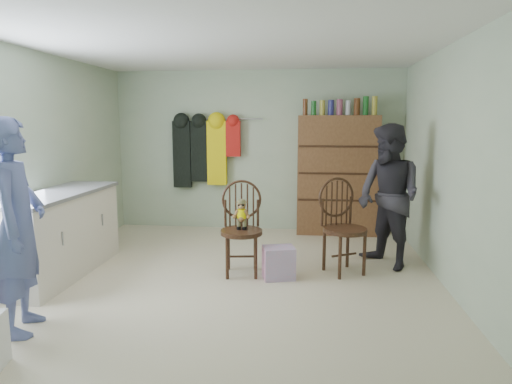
# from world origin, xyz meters

# --- Properties ---
(ground_plane) EXTENTS (5.00, 5.00, 0.00)m
(ground_plane) POSITION_xyz_m (0.00, 0.00, 0.00)
(ground_plane) COLOR beige
(ground_plane) RESTS_ON ground
(room_walls) EXTENTS (5.00, 5.00, 5.00)m
(room_walls) POSITION_xyz_m (0.00, 0.53, 1.58)
(room_walls) COLOR #B6C7A7
(room_walls) RESTS_ON ground
(counter) EXTENTS (0.64, 1.86, 0.94)m
(counter) POSITION_xyz_m (-1.95, 0.00, 0.47)
(counter) COLOR silver
(counter) RESTS_ON ground
(chair_front) EXTENTS (0.53, 0.53, 1.05)m
(chair_front) POSITION_xyz_m (0.08, 0.29, 0.58)
(chair_front) COLOR #3F2416
(chair_front) RESTS_ON ground
(chair_far) EXTENTS (0.65, 0.65, 1.08)m
(chair_far) POSITION_xyz_m (1.20, 0.47, 0.58)
(chair_far) COLOR #3F2416
(chair_far) RESTS_ON ground
(striped_bag) EXTENTS (0.39, 0.34, 0.35)m
(striped_bag) POSITION_xyz_m (0.51, 0.15, 0.18)
(striped_bag) COLOR pink
(striped_bag) RESTS_ON ground
(person_left) EXTENTS (0.59, 0.74, 1.75)m
(person_left) POSITION_xyz_m (-1.51, -1.34, 0.87)
(person_left) COLOR #56619E
(person_left) RESTS_ON ground
(person_right) EXTENTS (0.99, 1.04, 1.69)m
(person_right) POSITION_xyz_m (1.75, 0.71, 0.85)
(person_right) COLOR #2D2B33
(person_right) RESTS_ON ground
(dresser) EXTENTS (1.20, 0.39, 2.07)m
(dresser) POSITION_xyz_m (1.25, 2.30, 0.92)
(dresser) COLOR brown
(dresser) RESTS_ON ground
(coat_rack) EXTENTS (1.42, 0.12, 1.09)m
(coat_rack) POSITION_xyz_m (-0.83, 2.38, 1.25)
(coat_rack) COLOR #99999E
(coat_rack) RESTS_ON ground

